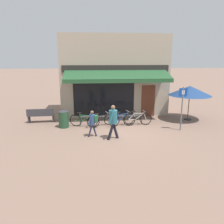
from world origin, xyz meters
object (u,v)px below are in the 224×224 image
at_px(pedestrian_adult, 113,119).
at_px(bicycle_blue, 122,119).
at_px(parking_sign, 182,104).
at_px(cafe_parasol, 190,91).
at_px(bicycle_green, 84,121).
at_px(park_bench, 41,115).
at_px(bicycle_silver, 137,119).
at_px(bicycle_black, 101,120).
at_px(pedestrian_child, 93,120).
at_px(litter_bin, 64,118).

bearing_deg(pedestrian_adult, bicycle_blue, -106.09).
distance_m(parking_sign, cafe_parasol, 2.46).
bearing_deg(bicycle_green, park_bench, 173.68).
height_order(bicycle_green, cafe_parasol, cafe_parasol).
bearing_deg(pedestrian_adult, parking_sign, -163.09).
xyz_separation_m(bicycle_green, bicycle_silver, (3.08, 0.06, 0.00)).
bearing_deg(bicycle_black, pedestrian_adult, -101.49).
xyz_separation_m(bicycle_blue, cafe_parasol, (4.37, 0.84, 1.48)).
bearing_deg(bicycle_green, bicycle_blue, 20.10).
relative_size(pedestrian_child, litter_bin, 1.31).
bearing_deg(park_bench, bicycle_green, -26.45).
bearing_deg(pedestrian_child, bicycle_green, -63.16).
bearing_deg(bicycle_green, pedestrian_child, -55.99).
xyz_separation_m(bicycle_blue, pedestrian_adult, (-0.74, -2.13, 0.63)).
height_order(bicycle_green, bicycle_blue, bicycle_green).
relative_size(bicycle_green, bicycle_blue, 1.07).
xyz_separation_m(bicycle_green, parking_sign, (5.20, -1.12, 1.07)).
relative_size(parking_sign, cafe_parasol, 0.91).
relative_size(bicycle_green, bicycle_black, 1.08).
bearing_deg(bicycle_blue, cafe_parasol, -11.17).
distance_m(bicycle_green, bicycle_silver, 3.08).
relative_size(bicycle_silver, park_bench, 1.07).
distance_m(bicycle_blue, park_bench, 4.94).
xyz_separation_m(bicycle_green, pedestrian_child, (0.46, -1.63, 0.46)).
xyz_separation_m(bicycle_black, pedestrian_child, (-0.48, -1.70, 0.49)).
height_order(bicycle_blue, pedestrian_child, pedestrian_child).
xyz_separation_m(litter_bin, parking_sign, (6.36, -1.19, 0.93)).
height_order(pedestrian_child, parking_sign, parking_sign).
relative_size(litter_bin, parking_sign, 0.44).
bearing_deg(pedestrian_adult, pedestrian_child, -20.70).
height_order(bicycle_blue, park_bench, park_bench).
height_order(bicycle_blue, parking_sign, parking_sign).
height_order(bicycle_silver, parking_sign, parking_sign).
height_order(pedestrian_adult, parking_sign, parking_sign).
height_order(bicycle_silver, cafe_parasol, cafe_parasol).
height_order(bicycle_green, pedestrian_child, pedestrian_child).
distance_m(bicycle_blue, bicycle_silver, 0.92).
distance_m(pedestrian_child, park_bench, 4.23).
relative_size(bicycle_green, litter_bin, 1.67).
bearing_deg(parking_sign, bicycle_green, 167.89).
relative_size(bicycle_silver, litter_bin, 1.66).
bearing_deg(pedestrian_adult, park_bench, -35.61).
bearing_deg(litter_bin, bicycle_black, 0.14).
relative_size(bicycle_black, bicycle_blue, 0.98).
relative_size(bicycle_silver, parking_sign, 0.73).
relative_size(bicycle_black, cafe_parasol, 0.61).
height_order(bicycle_silver, litter_bin, litter_bin).
height_order(litter_bin, cafe_parasol, cafe_parasol).
height_order(bicycle_green, parking_sign, parking_sign).
relative_size(bicycle_blue, pedestrian_child, 1.20).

